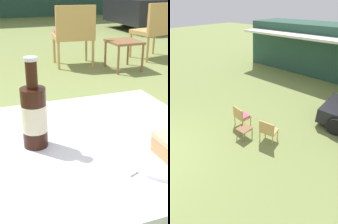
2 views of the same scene
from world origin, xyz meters
The scene contains 4 objects.
cabin_building centered at (1.22, 11.55, 1.51)m, with size 11.18×4.24×3.00m.
wicker_chair_cushioned centered at (1.07, 3.42, 0.48)m, with size 0.59×0.52×0.84m.
wicker_chair_plain centered at (2.39, 3.40, 0.49)m, with size 0.62×0.55×0.84m.
garden_side_table centered at (1.65, 3.01, 0.34)m, with size 0.41×0.47×0.40m.
Camera 2 is at (5.15, -0.37, 4.14)m, focal length 28.00 mm.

